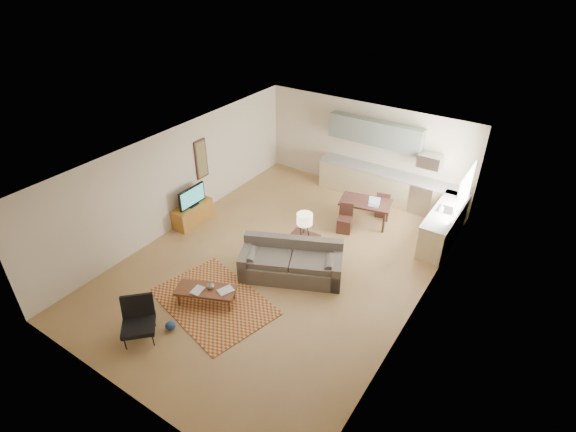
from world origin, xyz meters
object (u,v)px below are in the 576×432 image
Objects in this scene: coffee_table at (206,296)px; tv_credenza at (193,214)px; dining_table at (364,212)px; console_table at (304,248)px; sofa at (291,261)px; armchair at (138,322)px.

tv_credenza reaches higher than coffee_table.
tv_credenza is 4.66m from dining_table.
tv_credenza is at bearing 179.96° from console_table.
sofa is at bearing -110.85° from dining_table.
sofa is 3.50m from armchair.
armchair is at bearing -138.55° from sofa.
tv_credenza is 1.56× the size of console_table.
armchair is 6.45m from dining_table.
console_table is (1.38, 3.82, -0.03)m from armchair.
dining_table is at bearing 75.86° from console_table.
coffee_table is at bearing -41.65° from tv_credenza.
dining_table is at bearing 57.34° from sofa.
sofa is at bearing 21.36° from armchair.
armchair is 4.06m from console_table.
sofa is 1.89× the size of coffee_table.
tv_credenza is 0.89× the size of dining_table.
dining_table reaches higher than coffee_table.
tv_credenza is at bearing 114.49° from coffee_table.
sofa reaches higher than dining_table.
tv_credenza is at bearing 148.01° from sofa.
coffee_table is at bearing 29.54° from armchair.
console_table is (3.44, 0.17, 0.11)m from tv_credenza.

